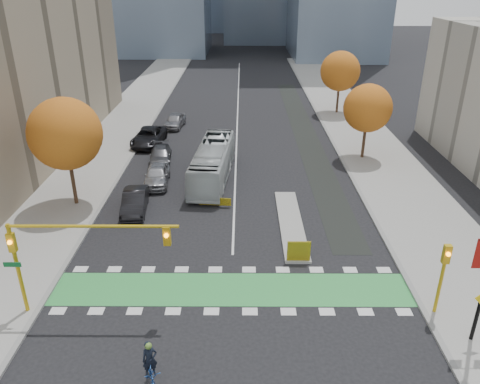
{
  "coord_description": "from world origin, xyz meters",
  "views": [
    {
      "loc": [
        0.58,
        -19.78,
        15.87
      ],
      "look_at": [
        0.45,
        7.88,
        3.0
      ],
      "focal_mm": 35.0,
      "sensor_mm": 36.0,
      "label": 1
    }
  ],
  "objects_px": {
    "parked_car_a": "(157,175)",
    "parked_car_c": "(160,155)",
    "traffic_signal_east": "(443,269)",
    "tree_east_far": "(340,71)",
    "parked_car_d": "(149,137)",
    "parked_car_b": "(135,202)",
    "tree_east_near": "(368,108)",
    "tree_west": "(65,134)",
    "hazard_board": "(299,251)",
    "cyclist": "(151,370)",
    "parked_car_e": "(175,121)",
    "bus": "(213,163)",
    "traffic_signal_west": "(65,246)"
  },
  "relations": [
    {
      "from": "parked_car_a",
      "to": "parked_car_c",
      "type": "bearing_deg",
      "value": 92.47
    },
    {
      "from": "cyclist",
      "to": "bus",
      "type": "height_order",
      "value": "bus"
    },
    {
      "from": "hazard_board",
      "to": "cyclist",
      "type": "height_order",
      "value": "cyclist"
    },
    {
      "from": "tree_east_near",
      "to": "parked_car_d",
      "type": "distance_m",
      "value": 21.75
    },
    {
      "from": "cyclist",
      "to": "parked_car_d",
      "type": "distance_m",
      "value": 31.6
    },
    {
      "from": "tree_east_near",
      "to": "cyclist",
      "type": "relative_size",
      "value": 3.18
    },
    {
      "from": "hazard_board",
      "to": "parked_car_b",
      "type": "height_order",
      "value": "parked_car_b"
    },
    {
      "from": "parked_car_b",
      "to": "parked_car_c",
      "type": "xyz_separation_m",
      "value": [
        0.28,
        10.0,
        -0.09
      ]
    },
    {
      "from": "tree_west",
      "to": "traffic_signal_west",
      "type": "xyz_separation_m",
      "value": [
        4.07,
        -12.51,
        -1.58
      ]
    },
    {
      "from": "cyclist",
      "to": "tree_east_far",
      "type": "bearing_deg",
      "value": 51.13
    },
    {
      "from": "hazard_board",
      "to": "tree_east_near",
      "type": "xyz_separation_m",
      "value": [
        8.0,
        17.8,
        4.06
      ]
    },
    {
      "from": "tree_west",
      "to": "parked_car_e",
      "type": "height_order",
      "value": "tree_west"
    },
    {
      "from": "bus",
      "to": "parked_car_a",
      "type": "distance_m",
      "value": 4.76
    },
    {
      "from": "parked_car_a",
      "to": "parked_car_d",
      "type": "bearing_deg",
      "value": 100.62
    },
    {
      "from": "parked_car_d",
      "to": "cyclist",
      "type": "bearing_deg",
      "value": -75.09
    },
    {
      "from": "tree_east_near",
      "to": "tree_west",
      "type": "bearing_deg",
      "value": -157.38
    },
    {
      "from": "cyclist",
      "to": "bus",
      "type": "bearing_deg",
      "value": 67.68
    },
    {
      "from": "tree_east_far",
      "to": "tree_west",
      "type": "bearing_deg",
      "value": -133.3
    },
    {
      "from": "tree_west",
      "to": "bus",
      "type": "xyz_separation_m",
      "value": [
        10.11,
        4.92,
        -4.09
      ]
    },
    {
      "from": "tree_east_near",
      "to": "parked_car_d",
      "type": "height_order",
      "value": "tree_east_near"
    },
    {
      "from": "parked_car_b",
      "to": "hazard_board",
      "type": "bearing_deg",
      "value": -36.06
    },
    {
      "from": "tree_west",
      "to": "tree_east_near",
      "type": "distance_m",
      "value": 26.01
    },
    {
      "from": "traffic_signal_east",
      "to": "parked_car_a",
      "type": "height_order",
      "value": "traffic_signal_east"
    },
    {
      "from": "tree_east_far",
      "to": "parked_car_a",
      "type": "distance_m",
      "value": 29.44
    },
    {
      "from": "hazard_board",
      "to": "tree_east_far",
      "type": "xyz_separation_m",
      "value": [
        8.5,
        33.8,
        4.44
      ]
    },
    {
      "from": "traffic_signal_west",
      "to": "parked_car_b",
      "type": "bearing_deg",
      "value": 86.84
    },
    {
      "from": "tree_east_near",
      "to": "parked_car_c",
      "type": "xyz_separation_m",
      "value": [
        -19.02,
        -1.04,
        -4.19
      ]
    },
    {
      "from": "cyclist",
      "to": "parked_car_a",
      "type": "bearing_deg",
      "value": 79.96
    },
    {
      "from": "tree_east_near",
      "to": "traffic_signal_west",
      "type": "xyz_separation_m",
      "value": [
        -19.93,
        -22.51,
        -0.83
      ]
    },
    {
      "from": "hazard_board",
      "to": "parked_car_a",
      "type": "height_order",
      "value": "parked_car_a"
    },
    {
      "from": "tree_west",
      "to": "parked_car_c",
      "type": "height_order",
      "value": "tree_west"
    },
    {
      "from": "traffic_signal_east",
      "to": "parked_car_c",
      "type": "height_order",
      "value": "traffic_signal_east"
    },
    {
      "from": "bus",
      "to": "parked_car_d",
      "type": "bearing_deg",
      "value": 133.14
    },
    {
      "from": "parked_car_d",
      "to": "hazard_board",
      "type": "bearing_deg",
      "value": -54.71
    },
    {
      "from": "parked_car_a",
      "to": "parked_car_c",
      "type": "xyz_separation_m",
      "value": [
        -0.52,
        5.0,
        -0.13
      ]
    },
    {
      "from": "traffic_signal_east",
      "to": "parked_car_c",
      "type": "xyz_separation_m",
      "value": [
        -17.52,
        21.47,
        -2.06
      ]
    },
    {
      "from": "hazard_board",
      "to": "tree_east_near",
      "type": "bearing_deg",
      "value": 65.8
    },
    {
      "from": "tree_west",
      "to": "parked_car_e",
      "type": "xyz_separation_m",
      "value": [
        4.89,
        20.0,
        -4.84
      ]
    },
    {
      "from": "hazard_board",
      "to": "tree_west",
      "type": "relative_size",
      "value": 0.17
    },
    {
      "from": "tree_east_far",
      "to": "bus",
      "type": "distance_m",
      "value": 25.79
    },
    {
      "from": "tree_east_near",
      "to": "parked_car_b",
      "type": "bearing_deg",
      "value": -150.22
    },
    {
      "from": "bus",
      "to": "parked_car_a",
      "type": "bearing_deg",
      "value": -163.22
    },
    {
      "from": "traffic_signal_east",
      "to": "bus",
      "type": "xyz_separation_m",
      "value": [
        -12.39,
        17.43,
        -1.21
      ]
    },
    {
      "from": "tree_west",
      "to": "tree_east_far",
      "type": "distance_m",
      "value": 35.73
    },
    {
      "from": "tree_east_far",
      "to": "parked_car_d",
      "type": "xyz_separation_m",
      "value": [
        -21.5,
        -12.04,
        -4.41
      ]
    },
    {
      "from": "parked_car_a",
      "to": "parked_car_c",
      "type": "relative_size",
      "value": 1.02
    },
    {
      "from": "traffic_signal_west",
      "to": "parked_car_c",
      "type": "xyz_separation_m",
      "value": [
        0.91,
        21.47,
        -3.36
      ]
    },
    {
      "from": "parked_car_b",
      "to": "tree_east_near",
      "type": "bearing_deg",
      "value": 24.6
    },
    {
      "from": "tree_west",
      "to": "bus",
      "type": "bearing_deg",
      "value": 25.96
    },
    {
      "from": "tree_west",
      "to": "tree_east_far",
      "type": "height_order",
      "value": "tree_west"
    }
  ]
}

